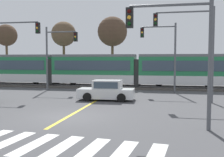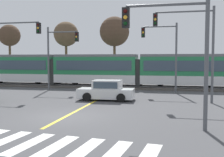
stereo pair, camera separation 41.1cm
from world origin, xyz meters
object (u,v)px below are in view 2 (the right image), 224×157
Objects in this scene: traffic_light_mid_left at (11,44)px; bare_tree_west at (66,34)px; light_rail_tram at (96,69)px; traffic_light_far_left at (58,49)px; sedan_crossing at (106,91)px; bare_tree_east at (114,32)px; traffic_light_mid_right at (193,39)px; traffic_light_far_right at (165,47)px; bare_tree_far_west at (9,36)px; traffic_light_near_right at (176,41)px.

traffic_light_mid_left is 13.04m from bare_tree_west.
traffic_light_far_left is (-2.74, -3.99, 2.01)m from light_rail_tram.
light_rail_tram is at bearing 110.27° from sedan_crossing.
traffic_light_far_left is 0.79× the size of bare_tree_west.
light_rail_tram is at bearing -102.99° from bare_tree_east.
traffic_light_mid_right is 1.06× the size of traffic_light_far_right.
bare_tree_west is at bearing 122.29° from sedan_crossing.
traffic_light_mid_left reaches higher than traffic_light_far_right.
traffic_light_far_right is at bearing -23.57° from bare_tree_far_west.
bare_tree_far_west reaches higher than bare_tree_west.
traffic_light_mid_right is 8.20m from traffic_light_near_right.
bare_tree_east is (-2.38, 13.96, 5.79)m from sedan_crossing.
bare_tree_east is (6.43, 0.03, 0.21)m from bare_tree_west.
traffic_light_far_right is 10.30m from traffic_light_far_left.
traffic_light_mid_right is 14.92m from traffic_light_mid_left.
bare_tree_far_west is at bearing 139.74° from traffic_light_far_left.
traffic_light_mid_left is at bearing -160.31° from traffic_light_far_right.
light_rail_tram is 3.34× the size of bare_tree_east.
traffic_light_far_right reaches higher than sedan_crossing.
traffic_light_near_right is at bearing -98.34° from traffic_light_mid_right.
sedan_crossing is at bearing -40.45° from bare_tree_far_west.
bare_tree_west reaches higher than traffic_light_mid_left.
bare_tree_west reaches higher than traffic_light_far_right.
light_rail_tram is 4.14× the size of traffic_light_mid_right.
traffic_light_mid_right reaches higher than traffic_light_far_left.
bare_tree_west is at bearing 106.92° from traffic_light_far_left.
traffic_light_mid_right reaches higher than traffic_light_far_right.
traffic_light_far_left is 9.73m from bare_tree_east.
sedan_crossing is at bearing -40.81° from traffic_light_far_left.
traffic_light_mid_left reaches higher than traffic_light_far_left.
traffic_light_mid_right is 1.08× the size of traffic_light_far_left.
bare_tree_far_west is at bearing 172.36° from bare_tree_west.
bare_tree_far_west is (-14.31, 5.80, 4.31)m from light_rail_tram.
traffic_light_far_right is at bearing 19.69° from traffic_light_mid_left.
traffic_light_near_right is (8.52, -17.24, 1.83)m from light_rail_tram.
sedan_crossing is 15.30m from bare_tree_east.
bare_tree_far_west is at bearing 175.64° from bare_tree_east.
bare_tree_west is (-5.36, 4.60, 4.24)m from light_rail_tram.
bare_tree_far_west is (-24.01, 14.95, 1.84)m from traffic_light_mid_right.
bare_tree_far_west is (-9.12, 14.09, 2.01)m from traffic_light_mid_left.
traffic_light_near_right is at bearing -57.32° from sedan_crossing.
traffic_light_far_left is 0.75× the size of bare_tree_east.
bare_tree_far_west reaches higher than traffic_light_mid_right.
traffic_light_far_right is 0.80× the size of bare_tree_west.
traffic_light_far_left is at bearing -73.08° from bare_tree_west.
traffic_light_near_right is (5.07, -7.90, 3.17)m from sedan_crossing.
traffic_light_near_right is 16.37m from traffic_light_mid_left.
traffic_light_mid_right is at bearing -57.91° from bare_tree_east.
traffic_light_near_right reaches higher than sedan_crossing.
bare_tree_east is at bearing 127.78° from traffic_light_far_right.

